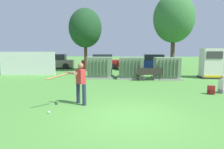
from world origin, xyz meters
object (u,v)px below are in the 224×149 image
(transformer_west, at_px, (100,68))
(sports_ball, at_px, (49,112))
(batter, at_px, (80,81))
(parked_car_left_of_center, at_px, (101,62))
(generator_enclosure, at_px, (211,63))
(parked_car_right_of_center, at_px, (153,62))
(backpack, at_px, (211,90))
(parked_car_leftmost, at_px, (56,62))
(park_bench, at_px, (149,73))
(seated_spectator, at_px, (224,86))
(transformer_mid_east, at_px, (167,69))
(transformer_mid_west, at_px, (131,68))

(transformer_west, distance_m, sports_ball, 9.05)
(batter, distance_m, parked_car_left_of_center, 14.75)
(generator_enclosure, relative_size, parked_car_right_of_center, 0.54)
(transformer_west, height_order, backpack, transformer_west)
(parked_car_leftmost, xyz_separation_m, parked_car_left_of_center, (5.22, -0.12, 0.00))
(park_bench, relative_size, seated_spectator, 1.90)
(transformer_west, bearing_deg, parked_car_right_of_center, 54.18)
(transformer_mid_east, xyz_separation_m, parked_car_leftmost, (-10.93, 7.52, -0.04))
(generator_enclosure, bearing_deg, batter, -136.88)
(backpack, relative_size, parked_car_right_of_center, 0.10)
(transformer_mid_east, bearing_deg, seated_spectator, -67.52)
(transformer_west, relative_size, transformer_mid_east, 1.00)
(generator_enclosure, height_order, parked_car_leftmost, generator_enclosure)
(park_bench, distance_m, sports_ball, 9.00)
(batter, distance_m, seated_spectator, 7.53)
(transformer_mid_east, xyz_separation_m, parked_car_right_of_center, (-0.01, 7.39, -0.04))
(sports_ball, bearing_deg, batter, 55.25)
(transformer_mid_east, height_order, parked_car_right_of_center, same)
(park_bench, bearing_deg, parked_car_leftmost, 138.69)
(parked_car_left_of_center, relative_size, parked_car_right_of_center, 1.02)
(park_bench, height_order, backpack, park_bench)
(transformer_west, xyz_separation_m, parked_car_right_of_center, (5.06, 7.02, -0.04))
(transformer_mid_west, distance_m, transformer_mid_east, 2.68)
(transformer_mid_east, xyz_separation_m, park_bench, (-1.42, -0.84, -0.25))
(batter, height_order, parked_car_right_of_center, batter)
(transformer_mid_east, xyz_separation_m, generator_enclosure, (3.52, 0.73, 0.35))
(batter, height_order, parked_car_left_of_center, batter)
(generator_enclosure, bearing_deg, sports_ball, -135.48)
(transformer_mid_west, relative_size, park_bench, 1.14)
(batter, xyz_separation_m, seated_spectator, (7.06, 2.55, -0.60))
(parked_car_right_of_center, bearing_deg, sports_ball, -110.42)
(generator_enclosure, xyz_separation_m, parked_car_leftmost, (-14.45, 6.79, -0.38))
(batter, bearing_deg, park_bench, 60.53)
(transformer_mid_west, distance_m, generator_enclosure, 6.23)
(park_bench, distance_m, parked_car_left_of_center, 9.29)
(transformer_west, bearing_deg, transformer_mid_west, -4.73)
(generator_enclosure, relative_size, parked_car_leftmost, 0.53)
(park_bench, height_order, parked_car_leftmost, parked_car_leftmost)
(transformer_mid_west, height_order, sports_ball, transformer_mid_west)
(park_bench, relative_size, parked_car_right_of_center, 0.43)
(park_bench, bearing_deg, batter, -119.47)
(batter, bearing_deg, sports_ball, -124.75)
(seated_spectator, bearing_deg, batter, -160.13)
(transformer_mid_east, distance_m, backpack, 5.27)
(batter, bearing_deg, parked_car_right_of_center, 70.98)
(backpack, bearing_deg, transformer_mid_west, 126.29)
(parked_car_leftmost, distance_m, parked_car_right_of_center, 10.92)
(transformer_west, bearing_deg, parked_car_left_of_center, 95.15)
(transformer_west, relative_size, parked_car_left_of_center, 0.48)
(park_bench, distance_m, parked_car_right_of_center, 8.36)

